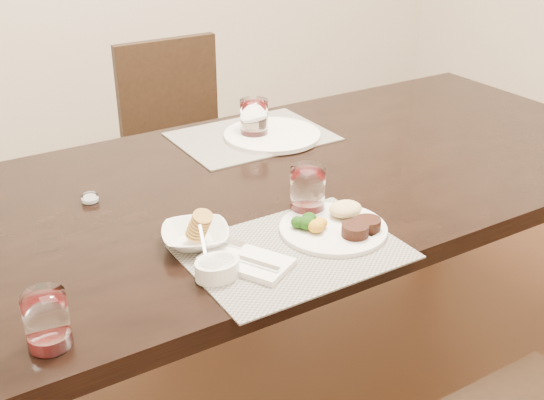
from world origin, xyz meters
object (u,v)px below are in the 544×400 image
steak_knife (352,226)px  far_plate (272,135)px  chair_far (182,143)px  dinner_plate (338,225)px  wine_glass_near (308,192)px  cracker_bowl (195,236)px

steak_knife → far_plate: size_ratio=0.72×
chair_far → dinner_plate: chair_far is taller
far_plate → wine_glass_near: bearing=-111.8°
steak_knife → dinner_plate: bearing=152.6°
dinner_plate → cracker_bowl: 0.33m
chair_far → steak_knife: chair_far is taller
dinner_plate → chair_far: bearing=58.5°
chair_far → wine_glass_near: (-0.18, -1.15, 0.30)m
cracker_bowl → far_plate: cracker_bowl is taller
dinner_plate → steak_knife: (0.03, -0.01, -0.01)m
chair_far → far_plate: chair_far is taller
wine_glass_near → far_plate: 0.51m
dinner_plate → wine_glass_near: bearing=69.9°
cracker_bowl → chair_far: bearing=67.2°
wine_glass_near → chair_far: bearing=80.9°
chair_far → far_plate: bearing=-89.6°
cracker_bowl → far_plate: (0.49, 0.47, -0.01)m
dinner_plate → cracker_bowl: bearing=135.8°
chair_far → far_plate: 0.73m
dinner_plate → steak_knife: bearing=-39.0°
steak_knife → cracker_bowl: bearing=147.9°
steak_knife → chair_far: bearing=71.6°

